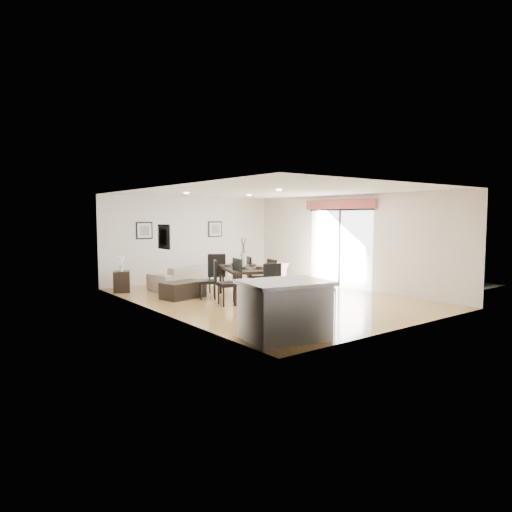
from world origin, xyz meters
TOP-DOWN VIEW (x-y plane):
  - ground at (0.00, 0.00)m, footprint 8.00×8.00m
  - wall_back at (0.00, 4.00)m, footprint 6.00×0.04m
  - wall_front at (0.00, -4.00)m, footprint 6.00×0.04m
  - wall_left at (-3.00, 0.00)m, footprint 0.04×8.00m
  - wall_right at (3.00, 0.00)m, footprint 0.04×8.00m
  - ceiling at (0.00, 0.00)m, footprint 6.00×8.00m
  - sofa at (-0.78, 2.73)m, footprint 2.45×1.30m
  - armchair at (1.70, 2.03)m, footprint 1.15×1.07m
  - courtyard_plant_a at (5.90, -0.55)m, footprint 0.71×0.67m
  - courtyard_plant_b at (5.49, 0.90)m, footprint 0.45×0.45m
  - dining_table at (-0.56, 0.31)m, footprint 1.59×2.12m
  - dining_chair_wnear at (-1.23, -0.19)m, footprint 0.60×0.60m
  - dining_chair_wfar at (-1.24, 0.75)m, footprint 0.59×0.59m
  - dining_chair_enear at (0.12, -0.15)m, footprint 0.53×0.53m
  - dining_chair_efar at (0.13, 0.82)m, footprint 0.59×0.59m
  - dining_chair_head at (-0.53, -0.88)m, footprint 0.55×0.55m
  - dining_chair_foot at (-0.60, 1.50)m, footprint 0.66×0.66m
  - vase at (-0.56, 0.31)m, footprint 0.90×1.41m
  - coffee_table at (-1.76, 1.28)m, footprint 1.16×0.83m
  - side_table at (-2.66, 3.12)m, footprint 0.57×0.57m
  - table_lamp at (-2.66, 3.12)m, footprint 0.21×0.21m
  - cushion at (1.61, 1.94)m, footprint 0.32×0.15m
  - kitchen_island at (-2.23, -3.23)m, footprint 1.60×1.34m
  - bar_stool at (-1.24, -3.23)m, footprint 0.36×0.36m
  - framed_print_back_left at (-1.60, 3.97)m, footprint 0.52×0.04m
  - framed_print_back_right at (0.90, 3.97)m, footprint 0.52×0.04m
  - framed_print_left_wall at (-2.97, -0.20)m, footprint 0.04×0.52m
  - sliding_door at (2.96, 0.30)m, footprint 0.12×2.70m
  - courtyard at (6.16, 0.87)m, footprint 6.00×6.00m

SIDE VIEW (x-z plane):
  - ground at x=0.00m, z-range 0.00..0.00m
  - coffee_table at x=-1.76m, z-range 0.00..0.42m
  - side_table at x=-2.66m, z-range 0.00..0.58m
  - armchair at x=1.70m, z-range 0.00..0.62m
  - courtyard_plant_b at x=5.49m, z-range 0.00..0.62m
  - courtyard_plant_a at x=5.90m, z-range 0.00..0.64m
  - sofa at x=-0.78m, z-range 0.00..0.68m
  - cushion at x=1.61m, z-range 0.35..0.65m
  - kitchen_island at x=-2.23m, z-range 0.01..1.00m
  - dining_chair_wfar at x=-1.24m, z-range 0.06..1.03m
  - dining_chair_head at x=-0.53m, z-range 0.06..1.04m
  - dining_chair_efar at x=0.13m, z-range 0.06..1.05m
  - dining_chair_enear at x=0.12m, z-range 0.06..1.05m
  - dining_chair_foot at x=-0.60m, z-range 0.06..1.13m
  - dining_chair_wnear at x=-1.23m, z-range 0.06..1.16m
  - bar_stool at x=-1.24m, z-range 0.28..1.07m
  - dining_table at x=-0.56m, z-range 0.32..1.11m
  - table_lamp at x=-2.66m, z-range 0.64..1.03m
  - courtyard at x=6.16m, z-range -0.08..1.92m
  - vase at x=-0.56m, z-range 0.70..1.45m
  - wall_back at x=0.00m, z-range 0.00..2.70m
  - wall_front at x=0.00m, z-range 0.00..2.70m
  - wall_left at x=-3.00m, z-range 0.00..2.70m
  - wall_right at x=3.00m, z-range 0.00..2.70m
  - framed_print_back_left at x=-1.60m, z-range 1.39..1.91m
  - framed_print_back_right at x=0.90m, z-range 1.39..1.91m
  - framed_print_left_wall at x=-2.97m, z-range 1.39..1.91m
  - sliding_door at x=2.96m, z-range 0.38..2.95m
  - ceiling at x=0.00m, z-range 2.69..2.71m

